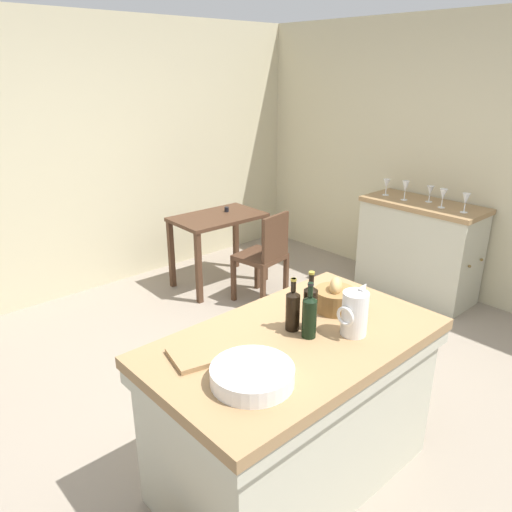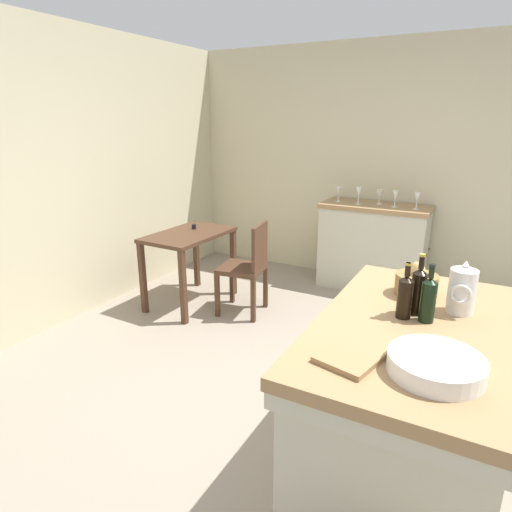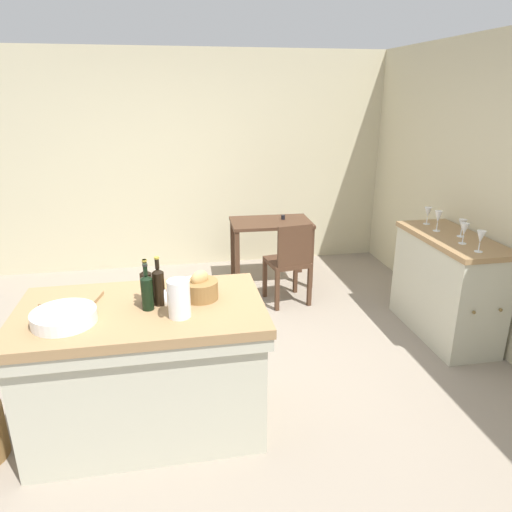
{
  "view_description": "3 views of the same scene",
  "coord_description": "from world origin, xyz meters",
  "px_view_note": "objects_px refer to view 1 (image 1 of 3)",
  "views": [
    {
      "loc": [
        -1.92,
        -1.99,
        2.12
      ],
      "look_at": [
        0.29,
        0.45,
        0.85
      ],
      "focal_mm": 34.48,
      "sensor_mm": 36.0,
      "label": 1
    },
    {
      "loc": [
        -2.36,
        -0.77,
        1.8
      ],
      "look_at": [
        0.31,
        0.67,
        0.85
      ],
      "focal_mm": 30.64,
      "sensor_mm": 36.0,
      "label": 2
    },
    {
      "loc": [
        -0.13,
        -3.2,
        2.11
      ],
      "look_at": [
        0.55,
        0.47,
        0.79
      ],
      "focal_mm": 32.61,
      "sensor_mm": 36.0,
      "label": 3
    }
  ],
  "objects_px": {
    "wine_glass_far_left": "(466,199)",
    "wine_glass_far_right": "(387,184)",
    "cutting_board": "(206,352)",
    "wine_glass_middle": "(430,191)",
    "bread_basket": "(335,298)",
    "wine_glass_left": "(443,195)",
    "wooden_chair": "(265,255)",
    "wine_bottle_dark": "(310,306)",
    "wine_bottle_amber": "(293,309)",
    "side_cabinet": "(418,249)",
    "wine_bottle_green": "(309,315)",
    "island_table": "(294,404)",
    "wine_glass_right": "(405,187)",
    "writing_desk": "(218,227)",
    "wash_bowl": "(252,375)",
    "pitcher": "(354,313)"
  },
  "relations": [
    {
      "from": "wine_bottle_dark",
      "to": "wine_glass_right",
      "type": "relative_size",
      "value": 1.69
    },
    {
      "from": "bread_basket",
      "to": "wine_glass_left",
      "type": "distance_m",
      "value": 2.27
    },
    {
      "from": "wine_bottle_dark",
      "to": "wine_bottle_amber",
      "type": "relative_size",
      "value": 1.11
    },
    {
      "from": "pitcher",
      "to": "wine_glass_middle",
      "type": "bearing_deg",
      "value": 21.85
    },
    {
      "from": "island_table",
      "to": "bread_basket",
      "type": "distance_m",
      "value": 0.6
    },
    {
      "from": "island_table",
      "to": "cutting_board",
      "type": "height_order",
      "value": "cutting_board"
    },
    {
      "from": "wine_bottle_dark",
      "to": "wine_glass_far_left",
      "type": "relative_size",
      "value": 1.82
    },
    {
      "from": "bread_basket",
      "to": "wine_glass_far_right",
      "type": "bearing_deg",
      "value": 27.83
    },
    {
      "from": "wine_glass_far_left",
      "to": "wooden_chair",
      "type": "bearing_deg",
      "value": 132.72
    },
    {
      "from": "cutting_board",
      "to": "wine_glass_middle",
      "type": "bearing_deg",
      "value": 11.62
    },
    {
      "from": "bread_basket",
      "to": "wine_bottle_green",
      "type": "xyz_separation_m",
      "value": [
        -0.32,
        -0.1,
        0.05
      ]
    },
    {
      "from": "wooden_chair",
      "to": "wine_bottle_green",
      "type": "height_order",
      "value": "wine_bottle_green"
    },
    {
      "from": "bread_basket",
      "to": "wine_glass_left",
      "type": "relative_size",
      "value": 1.31
    },
    {
      "from": "wooden_chair",
      "to": "wine_glass_right",
      "type": "xyz_separation_m",
      "value": [
        1.17,
        -0.69,
        0.58
      ]
    },
    {
      "from": "wine_bottle_dark",
      "to": "wine_glass_middle",
      "type": "height_order",
      "value": "wine_bottle_dark"
    },
    {
      "from": "side_cabinet",
      "to": "pitcher",
      "type": "height_order",
      "value": "pitcher"
    },
    {
      "from": "wine_glass_right",
      "to": "wine_bottle_green",
      "type": "bearing_deg",
      "value": -157.47
    },
    {
      "from": "side_cabinet",
      "to": "wooden_chair",
      "type": "relative_size",
      "value": 1.29
    },
    {
      "from": "wooden_chair",
      "to": "wine_bottle_dark",
      "type": "bearing_deg",
      "value": -127.01
    },
    {
      "from": "wine_bottle_green",
      "to": "wine_bottle_amber",
      "type": "bearing_deg",
      "value": 94.45
    },
    {
      "from": "wine_bottle_dark",
      "to": "wine_glass_far_left",
      "type": "height_order",
      "value": "wine_bottle_dark"
    },
    {
      "from": "island_table",
      "to": "wine_bottle_green",
      "type": "height_order",
      "value": "wine_bottle_green"
    },
    {
      "from": "bread_basket",
      "to": "wine_glass_far_left",
      "type": "height_order",
      "value": "wine_glass_far_left"
    },
    {
      "from": "wine_glass_left",
      "to": "wine_glass_middle",
      "type": "distance_m",
      "value": 0.21
    },
    {
      "from": "wash_bowl",
      "to": "cutting_board",
      "type": "relative_size",
      "value": 1.1
    },
    {
      "from": "wine_bottle_green",
      "to": "wine_glass_middle",
      "type": "xyz_separation_m",
      "value": [
        2.61,
        0.84,
        0.04
      ]
    },
    {
      "from": "wash_bowl",
      "to": "wine_glass_right",
      "type": "relative_size",
      "value": 1.94
    },
    {
      "from": "wine_bottle_amber",
      "to": "island_table",
      "type": "bearing_deg",
      "value": -121.47
    },
    {
      "from": "side_cabinet",
      "to": "bread_basket",
      "type": "xyz_separation_m",
      "value": [
        -2.24,
        -0.76,
        0.48
      ]
    },
    {
      "from": "bread_basket",
      "to": "wine_glass_right",
      "type": "bearing_deg",
      "value": 23.28
    },
    {
      "from": "cutting_board",
      "to": "wine_glass_far_left",
      "type": "relative_size",
      "value": 1.9
    },
    {
      "from": "wine_glass_left",
      "to": "pitcher",
      "type": "bearing_deg",
      "value": -161.21
    },
    {
      "from": "wash_bowl",
      "to": "wine_glass_right",
      "type": "height_order",
      "value": "wine_glass_right"
    },
    {
      "from": "wine_glass_left",
      "to": "island_table",
      "type": "bearing_deg",
      "value": -166.35
    },
    {
      "from": "wine_glass_far_left",
      "to": "wine_glass_far_right",
      "type": "bearing_deg",
      "value": 88.28
    },
    {
      "from": "bread_basket",
      "to": "wine_glass_left",
      "type": "bearing_deg",
      "value": 14.37
    },
    {
      "from": "wine_bottle_dark",
      "to": "wine_glass_middle",
      "type": "bearing_deg",
      "value": 17.17
    },
    {
      "from": "wine_bottle_amber",
      "to": "wooden_chair",
      "type": "bearing_deg",
      "value": 50.55
    },
    {
      "from": "pitcher",
      "to": "wash_bowl",
      "type": "bearing_deg",
      "value": 176.95
    },
    {
      "from": "wine_bottle_green",
      "to": "wine_glass_far_left",
      "type": "height_order",
      "value": "wine_bottle_green"
    },
    {
      "from": "wine_bottle_amber",
      "to": "wine_glass_far_right",
      "type": "height_order",
      "value": "wine_bottle_amber"
    },
    {
      "from": "side_cabinet",
      "to": "wine_bottle_dark",
      "type": "distance_m",
      "value": 2.67
    },
    {
      "from": "wine_bottle_dark",
      "to": "wine_glass_left",
      "type": "bearing_deg",
      "value": 13.9
    },
    {
      "from": "wooden_chair",
      "to": "wine_glass_far_right",
      "type": "xyz_separation_m",
      "value": [
        1.21,
        -0.46,
        0.57
      ]
    },
    {
      "from": "writing_desk",
      "to": "wine_glass_middle",
      "type": "height_order",
      "value": "wine_glass_middle"
    },
    {
      "from": "wine_bottle_dark",
      "to": "wine_glass_far_right",
      "type": "height_order",
      "value": "wine_bottle_dark"
    },
    {
      "from": "wooden_chair",
      "to": "wine_glass_right",
      "type": "bearing_deg",
      "value": -30.54
    },
    {
      "from": "wine_glass_far_right",
      "to": "wine_bottle_green",
      "type": "bearing_deg",
      "value": -153.43
    },
    {
      "from": "cutting_board",
      "to": "wine_glass_middle",
      "type": "xyz_separation_m",
      "value": [
        3.09,
        0.64,
        0.15
      ]
    },
    {
      "from": "side_cabinet",
      "to": "wine_glass_far_left",
      "type": "height_order",
      "value": "wine_glass_far_left"
    }
  ]
}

